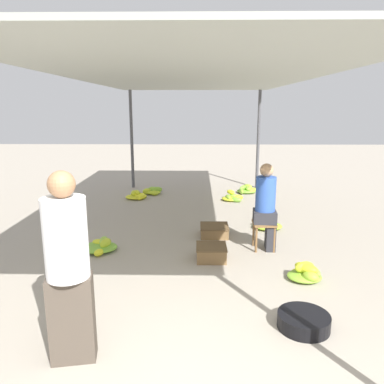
# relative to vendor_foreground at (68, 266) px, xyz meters

# --- Properties ---
(canopy_post_back_left) EXTENTS (0.08, 0.08, 2.58)m
(canopy_post_back_left) POSITION_rel_vendor_foreground_xyz_m (-0.70, 7.13, 0.42)
(canopy_post_back_left) COLOR #4C4C51
(canopy_post_back_left) RESTS_ON ground
(canopy_post_back_right) EXTENTS (0.08, 0.08, 2.58)m
(canopy_post_back_right) POSITION_rel_vendor_foreground_xyz_m (2.66, 7.13, 0.42)
(canopy_post_back_right) COLOR #4C4C51
(canopy_post_back_right) RESTS_ON ground
(canopy_tarp) EXTENTS (3.76, 8.15, 0.04)m
(canopy_tarp) POSITION_rel_vendor_foreground_xyz_m (0.98, 3.25, 1.73)
(canopy_tarp) COLOR #9EA399
(canopy_tarp) RESTS_ON canopy_post_front_left
(vendor_foreground) EXTENTS (0.41, 0.41, 1.67)m
(vendor_foreground) POSITION_rel_vendor_foreground_xyz_m (0.00, 0.00, 0.00)
(vendor_foreground) COLOR #4C4238
(vendor_foreground) RESTS_ON ground
(stool) EXTENTS (0.34, 0.34, 0.44)m
(stool) POSITION_rel_vendor_foreground_xyz_m (2.09, 2.62, -0.52)
(stool) COLOR brown
(stool) RESTS_ON ground
(vendor_seated) EXTENTS (0.36, 0.36, 1.34)m
(vendor_seated) POSITION_rel_vendor_foreground_xyz_m (2.11, 2.62, -0.17)
(vendor_seated) COLOR #2D2D33
(vendor_seated) RESTS_ON ground
(basin_black) EXTENTS (0.52, 0.52, 0.15)m
(basin_black) POSITION_rel_vendor_foreground_xyz_m (2.13, 0.50, -0.79)
(basin_black) COLOR black
(basin_black) RESTS_ON ground
(banana_pile_left_0) EXTENTS (0.56, 0.61, 0.20)m
(banana_pile_left_0) POSITION_rel_vendor_foreground_xyz_m (-0.43, 2.52, -0.80)
(banana_pile_left_0) COLOR #92BF32
(banana_pile_left_0) RESTS_ON ground
(banana_pile_left_1) EXTENTS (0.55, 0.46, 0.21)m
(banana_pile_left_1) POSITION_rel_vendor_foreground_xyz_m (-0.39, 5.80, -0.79)
(banana_pile_left_1) COLOR yellow
(banana_pile_left_1) RESTS_ON ground
(banana_pile_left_2) EXTENTS (0.52, 0.51, 0.18)m
(banana_pile_left_2) POSITION_rel_vendor_foreground_xyz_m (-0.07, 6.31, -0.79)
(banana_pile_left_2) COLOR #8ABC33
(banana_pile_left_2) RESTS_ON ground
(banana_pile_right_0) EXTENTS (0.49, 0.49, 0.24)m
(banana_pile_right_0) POSITION_rel_vendor_foreground_xyz_m (1.87, 5.66, -0.79)
(banana_pile_right_0) COLOR #8BBC33
(banana_pile_right_0) RESTS_ON ground
(banana_pile_right_1) EXTENTS (0.44, 0.55, 0.24)m
(banana_pile_right_1) POSITION_rel_vendor_foreground_xyz_m (2.46, 1.58, -0.78)
(banana_pile_right_1) COLOR #94C032
(banana_pile_right_1) RESTS_ON ground
(banana_pile_right_2) EXTENTS (0.53, 0.57, 0.15)m
(banana_pile_right_2) POSITION_rel_vendor_foreground_xyz_m (2.32, 3.65, -0.81)
(banana_pile_right_2) COLOR #74B337
(banana_pile_right_2) RESTS_ON ground
(banana_pile_right_3) EXTENTS (0.55, 0.52, 0.21)m
(banana_pile_right_3) POSITION_rel_vendor_foreground_xyz_m (2.31, 6.48, -0.79)
(banana_pile_right_3) COLOR #99C231
(banana_pile_right_3) RESTS_ON ground
(crate_near) EXTENTS (0.43, 0.43, 0.21)m
(crate_near) POSITION_rel_vendor_foreground_xyz_m (1.27, 2.20, -0.76)
(crate_near) COLOR brown
(crate_near) RESTS_ON ground
(crate_mid) EXTENTS (0.48, 0.48, 0.18)m
(crate_mid) POSITION_rel_vendor_foreground_xyz_m (1.35, 3.22, -0.78)
(crate_mid) COLOR brown
(crate_mid) RESTS_ON ground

